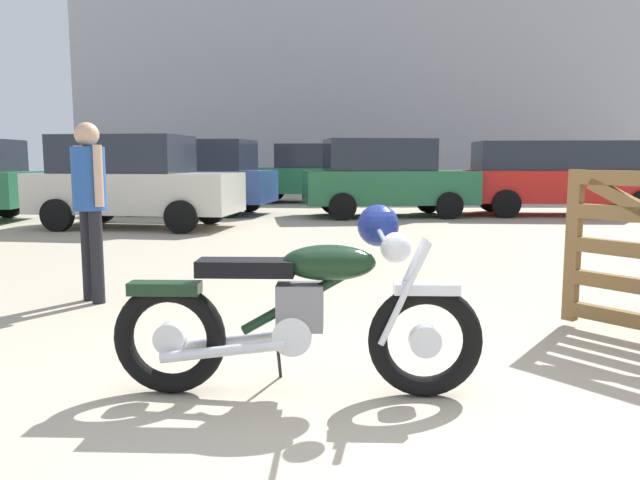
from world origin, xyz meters
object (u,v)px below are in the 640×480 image
Objects in this scene: bystander at (89,193)px; red_hatchback_near at (195,176)px; vintage_motorcycle at (306,309)px; white_estate_far at (385,177)px; blue_hatchback_right at (558,175)px; silver_sedan_mid at (133,180)px; pale_sedan_back at (312,173)px.

red_hatchback_near reaches higher than bystander.
vintage_motorcycle is 11.16m from white_estate_far.
bystander is 0.34× the size of blue_hatchback_right.
blue_hatchback_right reaches higher than vintage_motorcycle.
red_hatchback_near is 4.56m from white_estate_far.
red_hatchback_near is 3.01m from silver_sedan_mid.
red_hatchback_near is at bearing 86.65° from silver_sedan_mid.
bystander is at bearing -126.19° from blue_hatchback_right.
vintage_motorcycle is 1.25× the size of bystander.
pale_sedan_back is 1.00× the size of white_estate_far.
pale_sedan_back is (2.01, 13.38, -0.10)m from bystander.
blue_hatchback_right is at bearing -1.20° from white_estate_far.
vintage_motorcycle is 15.70m from pale_sedan_back.
pale_sedan_back is at bearing 72.77° from silver_sedan_mid.
silver_sedan_mid is at bearing -159.23° from blue_hatchback_right.
pale_sedan_back is at bearing 104.24° from white_estate_far.
blue_hatchback_right is 9.71m from silver_sedan_mid.
blue_hatchback_right is 1.19× the size of white_estate_far.
vintage_motorcycle is 0.50× the size of red_hatchback_near.
pale_sedan_back is 0.99× the size of silver_sedan_mid.
silver_sedan_mid is (-5.17, -2.31, 0.00)m from white_estate_far.
white_estate_far is (1.71, 11.02, 0.43)m from vintage_motorcycle.
blue_hatchback_right is 1.18× the size of silver_sedan_mid.
silver_sedan_mid is (-0.65, -2.94, 0.00)m from red_hatchback_near.
bystander is at bearing -68.13° from silver_sedan_mid.
white_estate_far is (4.52, -0.63, 0.00)m from red_hatchback_near.
vintage_motorcycle is 12.80m from blue_hatchback_right.
vintage_motorcycle is 0.51× the size of pale_sedan_back.
white_estate_far is at bearing -176.88° from red_hatchback_near.
blue_hatchback_right is at bearing 3.53° from bystander.
white_estate_far is at bearing 21.48° from bystander.
bystander is 6.55m from silver_sedan_mid.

